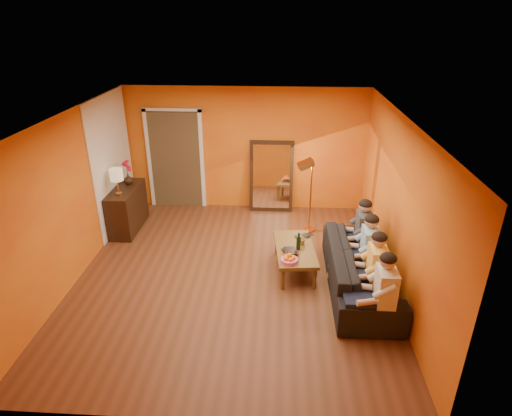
# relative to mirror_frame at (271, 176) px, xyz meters

# --- Properties ---
(room_shell) EXTENTS (5.00, 5.50, 2.60)m
(room_shell) POSITION_rel_mirror_frame_xyz_m (-0.55, -2.26, 0.54)
(room_shell) COLOR brown
(room_shell) RESTS_ON ground
(white_accent) EXTENTS (0.02, 1.90, 2.58)m
(white_accent) POSITION_rel_mirror_frame_xyz_m (-3.04, -0.88, 0.54)
(white_accent) COLOR white
(white_accent) RESTS_ON wall_left
(doorway_recess) EXTENTS (1.06, 0.30, 2.10)m
(doorway_recess) POSITION_rel_mirror_frame_xyz_m (-2.05, 0.20, 0.29)
(doorway_recess) COLOR #3F2D19
(doorway_recess) RESTS_ON floor
(door_jamb_left) EXTENTS (0.08, 0.06, 2.20)m
(door_jamb_left) POSITION_rel_mirror_frame_xyz_m (-2.62, 0.08, 0.29)
(door_jamb_left) COLOR white
(door_jamb_left) RESTS_ON wall_back
(door_jamb_right) EXTENTS (0.08, 0.06, 2.20)m
(door_jamb_right) POSITION_rel_mirror_frame_xyz_m (-1.48, 0.08, 0.29)
(door_jamb_right) COLOR white
(door_jamb_right) RESTS_ON wall_back
(door_header) EXTENTS (1.22, 0.06, 0.08)m
(door_header) POSITION_rel_mirror_frame_xyz_m (-2.05, 0.08, 1.36)
(door_header) COLOR white
(door_header) RESTS_ON wall_back
(mirror_frame) EXTENTS (0.92, 0.27, 1.51)m
(mirror_frame) POSITION_rel_mirror_frame_xyz_m (0.00, 0.00, 0.00)
(mirror_frame) COLOR black
(mirror_frame) RESTS_ON floor
(mirror_glass) EXTENTS (0.78, 0.21, 1.35)m
(mirror_glass) POSITION_rel_mirror_frame_xyz_m (0.00, -0.04, 0.00)
(mirror_glass) COLOR white
(mirror_glass) RESTS_ON mirror_frame
(sideboard) EXTENTS (0.44, 1.18, 0.85)m
(sideboard) POSITION_rel_mirror_frame_xyz_m (-2.79, -1.08, -0.34)
(sideboard) COLOR black
(sideboard) RESTS_ON floor
(table_lamp) EXTENTS (0.24, 0.24, 0.51)m
(table_lamp) POSITION_rel_mirror_frame_xyz_m (-2.79, -1.38, 0.34)
(table_lamp) COLOR beige
(table_lamp) RESTS_ON sideboard
(sofa) EXTENTS (2.39, 0.93, 0.70)m
(sofa) POSITION_rel_mirror_frame_xyz_m (1.45, -2.85, -0.41)
(sofa) COLOR black
(sofa) RESTS_ON floor
(coffee_table) EXTENTS (0.74, 1.27, 0.42)m
(coffee_table) POSITION_rel_mirror_frame_xyz_m (0.46, -2.39, -0.55)
(coffee_table) COLOR brown
(coffee_table) RESTS_ON floor
(floor_lamp) EXTENTS (0.35, 0.31, 1.44)m
(floor_lamp) POSITION_rel_mirror_frame_xyz_m (0.78, -0.97, -0.04)
(floor_lamp) COLOR #C77E3A
(floor_lamp) RESTS_ON floor
(dog) EXTENTS (0.41, 0.57, 0.63)m
(dog) POSITION_rel_mirror_frame_xyz_m (1.14, -2.67, -0.45)
(dog) COLOR olive
(dog) RESTS_ON floor
(person_far_left) EXTENTS (0.70, 0.44, 1.22)m
(person_far_left) POSITION_rel_mirror_frame_xyz_m (1.58, -3.85, -0.15)
(person_far_left) COLOR beige
(person_far_left) RESTS_ON sofa
(person_mid_left) EXTENTS (0.70, 0.44, 1.22)m
(person_mid_left) POSITION_rel_mirror_frame_xyz_m (1.58, -3.30, -0.15)
(person_mid_left) COLOR #F3BD51
(person_mid_left) RESTS_ON sofa
(person_mid_right) EXTENTS (0.70, 0.44, 1.22)m
(person_mid_right) POSITION_rel_mirror_frame_xyz_m (1.58, -2.75, -0.15)
(person_mid_right) COLOR #87B2D0
(person_mid_right) RESTS_ON sofa
(person_far_right) EXTENTS (0.70, 0.44, 1.22)m
(person_far_right) POSITION_rel_mirror_frame_xyz_m (1.58, -2.20, -0.15)
(person_far_right) COLOR #38383E
(person_far_right) RESTS_ON sofa
(fruit_bowl) EXTENTS (0.26, 0.26, 0.16)m
(fruit_bowl) POSITION_rel_mirror_frame_xyz_m (0.36, -2.84, -0.26)
(fruit_bowl) COLOR #F055B2
(fruit_bowl) RESTS_ON coffee_table
(wine_bottle) EXTENTS (0.07, 0.07, 0.31)m
(wine_bottle) POSITION_rel_mirror_frame_xyz_m (0.51, -2.44, -0.18)
(wine_bottle) COLOR black
(wine_bottle) RESTS_ON coffee_table
(tumbler) EXTENTS (0.12, 0.12, 0.10)m
(tumbler) POSITION_rel_mirror_frame_xyz_m (0.58, -2.27, -0.29)
(tumbler) COLOR #B27F3F
(tumbler) RESTS_ON coffee_table
(laptop) EXTENTS (0.38, 0.32, 0.03)m
(laptop) POSITION_rel_mirror_frame_xyz_m (0.64, -2.04, -0.33)
(laptop) COLOR black
(laptop) RESTS_ON coffee_table
(book_lower) EXTENTS (0.28, 0.32, 0.03)m
(book_lower) POSITION_rel_mirror_frame_xyz_m (0.28, -2.59, -0.33)
(book_lower) COLOR black
(book_lower) RESTS_ON coffee_table
(book_mid) EXTENTS (0.21, 0.26, 0.02)m
(book_mid) POSITION_rel_mirror_frame_xyz_m (0.29, -2.58, -0.31)
(book_mid) COLOR red
(book_mid) RESTS_ON book_lower
(book_upper) EXTENTS (0.21, 0.26, 0.02)m
(book_upper) POSITION_rel_mirror_frame_xyz_m (0.28, -2.60, -0.28)
(book_upper) COLOR black
(book_upper) RESTS_ON book_mid
(vase) EXTENTS (0.19, 0.19, 0.20)m
(vase) POSITION_rel_mirror_frame_xyz_m (-2.79, -0.83, 0.19)
(vase) COLOR black
(vase) RESTS_ON sideboard
(flowers) EXTENTS (0.17, 0.17, 0.51)m
(flowers) POSITION_rel_mirror_frame_xyz_m (-2.79, -0.83, 0.47)
(flowers) COLOR red
(flowers) RESTS_ON vase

